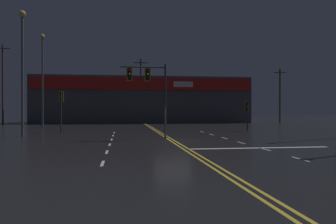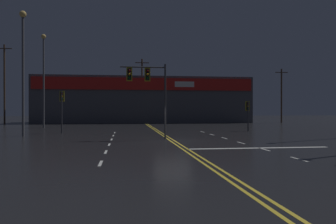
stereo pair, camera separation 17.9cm
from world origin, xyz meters
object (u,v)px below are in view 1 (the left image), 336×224
traffic_signal_corner_northeast (247,109)px  streetlight_median_approach (42,69)px  streetlight_near_right (22,57)px  traffic_signal_median (147,82)px  traffic_signal_corner_northwest (61,102)px

traffic_signal_corner_northeast → streetlight_median_approach: (-22.04, 8.56, 4.75)m
traffic_signal_corner_northeast → streetlight_near_right: bearing=-169.6°
traffic_signal_median → streetlight_near_right: (-9.93, 4.19, 2.30)m
streetlight_near_right → streetlight_median_approach: (-1.31, 12.37, 0.48)m
traffic_signal_corner_northwest → streetlight_near_right: streetlight_near_right is taller
traffic_signal_corner_northeast → streetlight_median_approach: streetlight_median_approach is taller
traffic_signal_corner_northeast → traffic_signal_corner_northwest: (-18.26, -0.53, 0.66)m
traffic_signal_corner_northwest → streetlight_near_right: size_ratio=0.38×
traffic_signal_corner_northeast → streetlight_median_approach: size_ratio=0.27×
traffic_signal_median → traffic_signal_corner_northwest: 10.64m
traffic_signal_corner_northeast → streetlight_near_right: 21.51m
traffic_signal_corner_northwest → streetlight_median_approach: (-3.78, 9.09, 4.09)m
traffic_signal_corner_northwest → streetlight_median_approach: streetlight_median_approach is taller
traffic_signal_median → streetlight_median_approach: streetlight_median_approach is taller
traffic_signal_corner_northeast → streetlight_near_right: streetlight_near_right is taller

